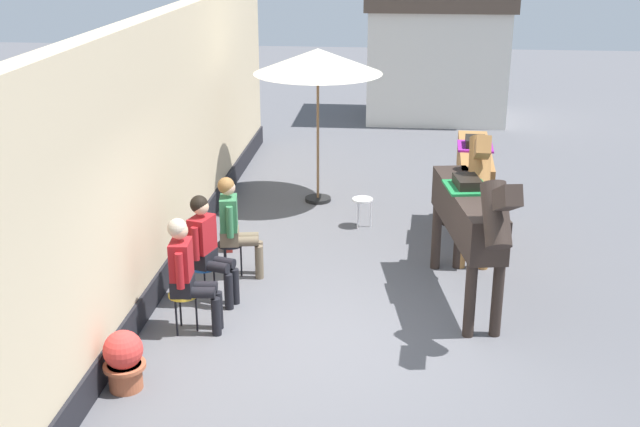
# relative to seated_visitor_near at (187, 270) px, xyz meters

# --- Properties ---
(ground_plane) EXTENTS (40.00, 40.00, 0.00)m
(ground_plane) POSITION_rel_seated_visitor_near_xyz_m (1.78, 3.05, -0.78)
(ground_plane) COLOR #56565B
(pub_facade_wall) EXTENTS (0.34, 14.00, 3.40)m
(pub_facade_wall) POSITION_rel_seated_visitor_near_xyz_m (-0.76, 1.55, 0.76)
(pub_facade_wall) COLOR #CCB793
(pub_facade_wall) RESTS_ON ground_plane
(distant_cottage) EXTENTS (3.40, 2.60, 3.50)m
(distant_cottage) POSITION_rel_seated_visitor_near_xyz_m (3.18, 11.35, 1.02)
(distant_cottage) COLOR silver
(distant_cottage) RESTS_ON ground_plane
(seated_visitor_near) EXTENTS (0.61, 0.49, 1.39)m
(seated_visitor_near) POSITION_rel_seated_visitor_near_xyz_m (0.00, 0.00, 0.00)
(seated_visitor_near) COLOR gold
(seated_visitor_near) RESTS_ON ground_plane
(seated_visitor_middle) EXTENTS (0.61, 0.48, 1.39)m
(seated_visitor_middle) POSITION_rel_seated_visitor_near_xyz_m (0.05, 0.78, 0.00)
(seated_visitor_middle) COLOR #194C99
(seated_visitor_middle) RESTS_ON ground_plane
(seated_visitor_far) EXTENTS (0.61, 0.48, 1.39)m
(seated_visitor_far) POSITION_rel_seated_visitor_near_xyz_m (0.22, 1.57, 0.00)
(seated_visitor_far) COLOR black
(seated_visitor_far) RESTS_ON ground_plane
(saddled_horse_near) EXTENTS (0.78, 2.98, 2.06)m
(saddled_horse_near) POSITION_rel_seated_visitor_near_xyz_m (3.21, 1.06, 0.38)
(saddled_horse_near) COLOR #2D231E
(saddled_horse_near) RESTS_ON ground_plane
(saddled_horse_far) EXTENTS (0.54, 3.00, 2.06)m
(saddled_horse_far) POSITION_rel_seated_visitor_near_xyz_m (3.43, 3.01, 0.38)
(saddled_horse_far) COLOR #9E6B38
(saddled_horse_far) RESTS_ON ground_plane
(flower_planter_near) EXTENTS (0.43, 0.43, 0.64)m
(flower_planter_near) POSITION_rel_seated_visitor_near_xyz_m (-0.35, -1.26, -0.44)
(flower_planter_near) COLOR #A85638
(flower_planter_near) RESTS_ON ground_plane
(cafe_parasol) EXTENTS (2.10, 2.10, 2.58)m
(cafe_parasol) POSITION_rel_seated_visitor_near_xyz_m (1.00, 4.78, 1.59)
(cafe_parasol) COLOR black
(cafe_parasol) RESTS_ON ground_plane
(spare_stool_white) EXTENTS (0.32, 0.32, 0.46)m
(spare_stool_white) POSITION_rel_seated_visitor_near_xyz_m (1.81, 3.62, -0.38)
(spare_stool_white) COLOR white
(spare_stool_white) RESTS_ON ground_plane
(satchel_bag) EXTENTS (0.18, 0.30, 0.20)m
(satchel_bag) POSITION_rel_seated_visitor_near_xyz_m (-0.08, 2.49, -0.68)
(satchel_bag) COLOR maroon
(satchel_bag) RESTS_ON ground_plane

